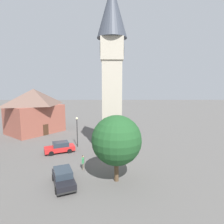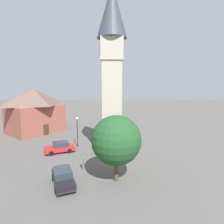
# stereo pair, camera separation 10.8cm
# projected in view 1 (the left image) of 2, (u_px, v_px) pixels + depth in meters

# --- Properties ---
(ground_plane) EXTENTS (200.00, 200.00, 0.00)m
(ground_plane) POSITION_uv_depth(u_px,v_px,m) (112.00, 154.00, 25.75)
(ground_plane) COLOR #565451
(clock_tower) EXTENTS (3.86, 3.86, 22.23)m
(clock_tower) POSITION_uv_depth(u_px,v_px,m) (112.00, 57.00, 23.92)
(clock_tower) COLOR #A59C89
(clock_tower) RESTS_ON ground
(car_blue_kerb) EXTENTS (4.46, 3.17, 1.53)m
(car_blue_kerb) POSITION_uv_depth(u_px,v_px,m) (63.00, 177.00, 17.50)
(car_blue_kerb) COLOR black
(car_blue_kerb) RESTS_ON ground
(car_silver_kerb) EXTENTS (3.20, 4.46, 1.53)m
(car_silver_kerb) POSITION_uv_depth(u_px,v_px,m) (60.00, 147.00, 26.05)
(car_silver_kerb) COLOR red
(car_silver_kerb) RESTS_ON ground
(car_red_corner) EXTENTS (3.16, 4.46, 1.53)m
(car_red_corner) POSITION_uv_depth(u_px,v_px,m) (120.00, 132.00, 34.57)
(car_red_corner) COLOR gold
(car_red_corner) RESTS_ON ground
(pedestrian) EXTENTS (0.56, 0.22, 1.69)m
(pedestrian) POSITION_uv_depth(u_px,v_px,m) (83.00, 161.00, 20.64)
(pedestrian) COLOR #706656
(pedestrian) RESTS_ON ground
(tree) EXTENTS (4.87, 4.87, 6.61)m
(tree) POSITION_uv_depth(u_px,v_px,m) (117.00, 140.00, 17.81)
(tree) COLOR brown
(tree) RESTS_ON ground
(building_corner_back) EXTENTS (12.51, 12.09, 8.81)m
(building_corner_back) POSITION_uv_depth(u_px,v_px,m) (35.00, 110.00, 36.94)
(building_corner_back) COLOR #995142
(building_corner_back) RESTS_ON ground
(lamp_post) EXTENTS (0.36, 0.36, 4.63)m
(lamp_post) POSITION_uv_depth(u_px,v_px,m) (77.00, 127.00, 28.22)
(lamp_post) COLOR black
(lamp_post) RESTS_ON ground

